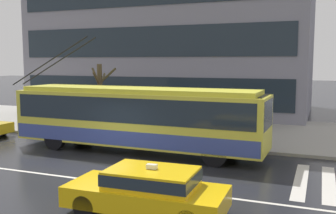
# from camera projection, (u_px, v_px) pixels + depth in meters

# --- Properties ---
(ground_plane) EXTENTS (160.00, 160.00, 0.00)m
(ground_plane) POSITION_uv_depth(u_px,v_px,m) (95.00, 170.00, 14.79)
(ground_plane) COLOR black
(sidewalk_slab) EXTENTS (80.00, 10.00, 0.14)m
(sidewalk_slab) POSITION_uv_depth(u_px,v_px,m) (182.00, 127.00, 23.91)
(sidewalk_slab) COLOR gray
(sidewalk_slab) RESTS_ON ground_plane
(crosswalk_stripe_edge_near) EXTENTS (0.44, 4.40, 0.01)m
(crosswalk_stripe_edge_near) POSITION_uv_depth(u_px,v_px,m) (301.00, 180.00, 13.43)
(crosswalk_stripe_edge_near) COLOR beige
(crosswalk_stripe_edge_near) RESTS_ON ground_plane
(crosswalk_stripe_inner_a) EXTENTS (0.44, 4.40, 0.01)m
(crosswalk_stripe_inner_a) POSITION_uv_depth(u_px,v_px,m) (329.00, 183.00, 13.10)
(crosswalk_stripe_inner_a) COLOR beige
(crosswalk_stripe_inner_a) RESTS_ON ground_plane
(lane_centre_line) EXTENTS (72.00, 0.14, 0.01)m
(lane_centre_line) POSITION_uv_depth(u_px,v_px,m) (77.00, 178.00, 13.68)
(lane_centre_line) COLOR silver
(lane_centre_line) RESTS_ON ground_plane
(trolleybus) EXTENTS (12.76, 2.75, 5.26)m
(trolleybus) POSITION_uv_depth(u_px,v_px,m) (137.00, 117.00, 17.57)
(trolleybus) COLOR gold
(trolleybus) RESTS_ON ground_plane
(taxi_oncoming_near) EXTENTS (4.35, 1.89, 1.39)m
(taxi_oncoming_near) POSITION_uv_depth(u_px,v_px,m) (148.00, 189.00, 10.36)
(taxi_oncoming_near) COLOR yellow
(taxi_oncoming_near) RESTS_ON ground_plane
(bus_shelter) EXTENTS (3.87, 1.56, 2.49)m
(bus_shelter) POSITION_uv_depth(u_px,v_px,m) (149.00, 101.00, 21.20)
(bus_shelter) COLOR gray
(bus_shelter) RESTS_ON sidewalk_slab
(pedestrian_at_shelter) EXTENTS (1.38, 1.38, 1.96)m
(pedestrian_at_shelter) POSITION_uv_depth(u_px,v_px,m) (195.00, 108.00, 20.24)
(pedestrian_at_shelter) COLOR navy
(pedestrian_at_shelter) RESTS_ON sidewalk_slab
(pedestrian_approaching_curb) EXTENTS (1.19, 1.19, 1.97)m
(pedestrian_approaching_curb) POSITION_uv_depth(u_px,v_px,m) (138.00, 107.00, 20.31)
(pedestrian_approaching_curb) COLOR black
(pedestrian_approaching_curb) RESTS_ON sidewalk_slab
(street_tree_bare) EXTENTS (1.89, 1.99, 3.82)m
(street_tree_bare) POSITION_uv_depth(u_px,v_px,m) (100.00, 93.00, 22.28)
(street_tree_bare) COLOR brown
(street_tree_bare) RESTS_ON sidewalk_slab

